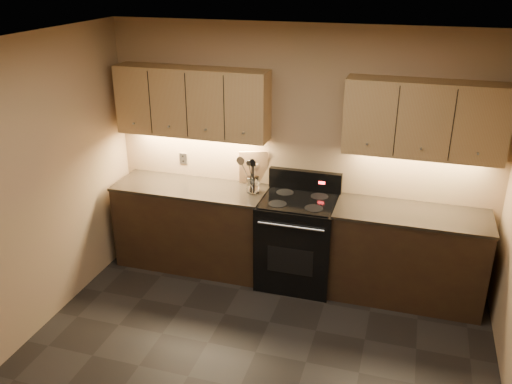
% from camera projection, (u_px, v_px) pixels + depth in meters
% --- Properties ---
extents(ceiling, '(4.00, 4.00, 0.00)m').
position_uv_depth(ceiling, '(235.00, 54.00, 3.28)').
color(ceiling, silver).
rests_on(ceiling, wall_back).
extents(wall_back, '(4.00, 0.04, 2.60)m').
position_uv_depth(wall_back, '(299.00, 154.00, 5.55)').
color(wall_back, '#A07B5E').
rests_on(wall_back, ground).
extents(wall_left, '(0.04, 4.00, 2.60)m').
position_uv_depth(wall_left, '(0.00, 209.00, 4.32)').
color(wall_left, '#A07B5E').
rests_on(wall_left, ground).
extents(counter_left, '(1.62, 0.62, 0.93)m').
position_uv_depth(counter_left, '(192.00, 226.00, 5.91)').
color(counter_left, black).
rests_on(counter_left, ground).
extents(counter_right, '(1.46, 0.62, 0.93)m').
position_uv_depth(counter_right, '(408.00, 255.00, 5.30)').
color(counter_right, black).
rests_on(counter_right, ground).
extents(stove, '(0.76, 0.68, 1.14)m').
position_uv_depth(stove, '(298.00, 240.00, 5.57)').
color(stove, black).
rests_on(stove, ground).
extents(upper_cab_left, '(1.60, 0.30, 0.70)m').
position_uv_depth(upper_cab_left, '(192.00, 102.00, 5.52)').
color(upper_cab_left, tan).
rests_on(upper_cab_left, wall_back).
extents(upper_cab_right, '(1.44, 0.30, 0.70)m').
position_uv_depth(upper_cab_right, '(424.00, 119.00, 4.91)').
color(upper_cab_right, tan).
rests_on(upper_cab_right, wall_back).
extents(outlet_plate, '(0.08, 0.01, 0.12)m').
position_uv_depth(outlet_plate, '(183.00, 159.00, 5.96)').
color(outlet_plate, '#B2B5BA').
rests_on(outlet_plate, wall_back).
extents(utensil_crock, '(0.14, 0.14, 0.16)m').
position_uv_depth(utensil_crock, '(253.00, 185.00, 5.55)').
color(utensil_crock, white).
rests_on(utensil_crock, counter_left).
extents(cutting_board, '(0.31, 0.17, 0.38)m').
position_uv_depth(cutting_board, '(253.00, 167.00, 5.71)').
color(cutting_board, tan).
rests_on(cutting_board, counter_left).
extents(wooden_spoon, '(0.13, 0.13, 0.29)m').
position_uv_depth(wooden_spoon, '(250.00, 178.00, 5.53)').
color(wooden_spoon, tan).
rests_on(wooden_spoon, utensil_crock).
extents(black_spoon, '(0.08, 0.09, 0.35)m').
position_uv_depth(black_spoon, '(252.00, 175.00, 5.52)').
color(black_spoon, black).
rests_on(black_spoon, utensil_crock).
extents(black_turner, '(0.12, 0.15, 0.33)m').
position_uv_depth(black_turner, '(253.00, 177.00, 5.51)').
color(black_turner, black).
rests_on(black_turner, utensil_crock).
extents(steel_spatula, '(0.15, 0.13, 0.36)m').
position_uv_depth(steel_spatula, '(254.00, 175.00, 5.51)').
color(steel_spatula, silver).
rests_on(steel_spatula, utensil_crock).
extents(steel_skimmer, '(0.26, 0.14, 0.37)m').
position_uv_depth(steel_skimmer, '(255.00, 174.00, 5.50)').
color(steel_skimmer, silver).
rests_on(steel_skimmer, utensil_crock).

